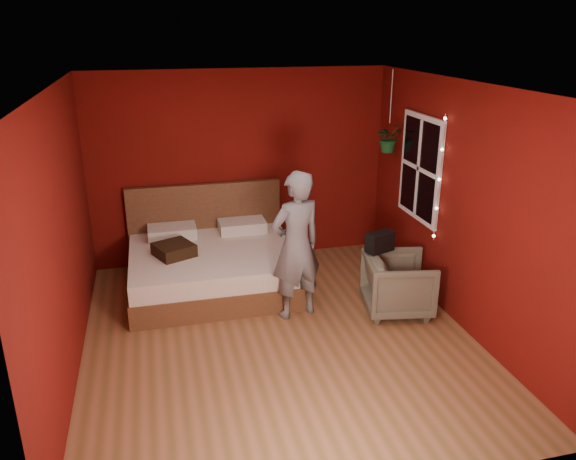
% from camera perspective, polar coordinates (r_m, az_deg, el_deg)
% --- Properties ---
extents(floor, '(4.50, 4.50, 0.00)m').
position_cam_1_polar(floor, '(6.09, -1.01, -10.70)').
color(floor, brown).
rests_on(floor, ground).
extents(room_walls, '(4.04, 4.54, 2.62)m').
position_cam_1_polar(room_walls, '(5.42, -1.12, 4.71)').
color(room_walls, '#660D0A').
rests_on(room_walls, ground).
extents(window, '(0.05, 0.97, 1.27)m').
position_cam_1_polar(window, '(6.95, 13.25, 6.13)').
color(window, white).
rests_on(window, room_walls).
extents(fairy_lights, '(0.04, 0.04, 1.45)m').
position_cam_1_polar(fairy_lights, '(6.49, 15.11, 4.99)').
color(fairy_lights, silver).
rests_on(fairy_lights, room_walls).
extents(bed, '(2.05, 1.74, 1.13)m').
position_cam_1_polar(bed, '(7.14, -7.62, -3.37)').
color(bed, brown).
rests_on(bed, ground).
extents(person, '(0.70, 0.56, 1.69)m').
position_cam_1_polar(person, '(6.15, 0.83, -1.60)').
color(person, slate).
rests_on(person, ground).
extents(armchair, '(0.86, 0.84, 0.68)m').
position_cam_1_polar(armchair, '(6.54, 11.12, -5.44)').
color(armchair, '#6B6954').
rests_on(armchair, ground).
extents(handbag, '(0.36, 0.26, 0.23)m').
position_cam_1_polar(handbag, '(6.49, 9.32, -1.19)').
color(handbag, black).
rests_on(handbag, armchair).
extents(throw_pillow, '(0.55, 0.55, 0.15)m').
position_cam_1_polar(throw_pillow, '(6.85, -11.51, -1.98)').
color(throw_pillow, '#301F10').
rests_on(throw_pillow, bed).
extents(hanging_plant, '(0.39, 0.36, 1.04)m').
position_cam_1_polar(hanging_plant, '(7.45, 10.20, 9.23)').
color(hanging_plant, silver).
rests_on(hanging_plant, room_walls).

